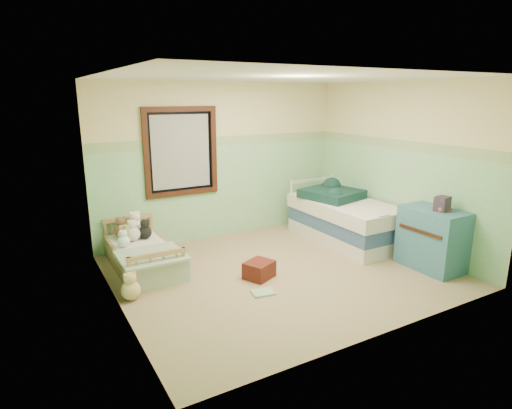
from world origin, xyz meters
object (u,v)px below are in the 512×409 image
twin_bed_frame (344,235)px  dresser (432,239)px  plush_floor_tan (131,290)px  floor_book (263,292)px  toddler_bed_frame (143,261)px  red_pillow (259,270)px  plush_floor_cream (137,265)px

twin_bed_frame → dresser: (0.28, -1.42, 0.30)m
plush_floor_tan → twin_bed_frame: size_ratio=0.12×
floor_book → plush_floor_tan: bearing=165.7°
plush_floor_tan → floor_book: 1.53m
toddler_bed_frame → red_pillow: bearing=-41.9°
toddler_bed_frame → dresser: dresser is taller
toddler_bed_frame → red_pillow: size_ratio=4.22×
twin_bed_frame → red_pillow: twin_bed_frame is taller
plush_floor_cream → twin_bed_frame: 3.26m
red_pillow → plush_floor_tan: bearing=172.7°
toddler_bed_frame → red_pillow: 1.63m
toddler_bed_frame → plush_floor_tan: (-0.38, -0.88, 0.02)m
plush_floor_tan → red_pillow: (1.59, -0.20, -0.00)m
twin_bed_frame → red_pillow: size_ratio=5.34×
dresser → red_pillow: size_ratio=2.38×
toddler_bed_frame → plush_floor_cream: 0.19m
toddler_bed_frame → plush_floor_cream: bearing=-126.4°
plush_floor_tan → dresser: bearing=-15.8°
twin_bed_frame → red_pillow: (-1.91, -0.55, -0.00)m
red_pillow → twin_bed_frame: bearing=16.1°
toddler_bed_frame → dresser: bearing=-29.8°
toddler_bed_frame → floor_book: size_ratio=5.64×
plush_floor_tan → red_pillow: size_ratio=0.65×
plush_floor_cream → twin_bed_frame: plush_floor_cream is taller
toddler_bed_frame → floor_book: bearing=-55.7°
twin_bed_frame → floor_book: (-2.10, -0.97, -0.10)m
red_pillow → floor_book: red_pillow is taller
plush_floor_cream → red_pillow: bearing=-35.3°
red_pillow → plush_floor_cream: bearing=144.7°
plush_floor_tan → twin_bed_frame: plush_floor_tan is taller
dresser → floor_book: size_ratio=3.17×
plush_floor_tan → twin_bed_frame: bearing=5.7°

